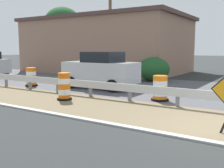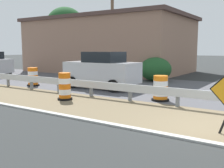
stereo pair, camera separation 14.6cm
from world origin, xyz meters
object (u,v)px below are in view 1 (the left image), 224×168
(car_lead_near_lane, at_px, (101,70))
(traffic_barrel_mid, at_px, (31,78))
(traffic_barrel_close, at_px, (64,88))
(traffic_barrel_nearest, at_px, (160,89))
(utility_pole_near, at_px, (110,27))

(car_lead_near_lane, bearing_deg, traffic_barrel_mid, 21.23)
(traffic_barrel_close, relative_size, traffic_barrel_mid, 1.07)
(traffic_barrel_nearest, relative_size, car_lead_near_lane, 0.26)
(traffic_barrel_mid, relative_size, utility_pole_near, 0.14)
(traffic_barrel_nearest, height_order, utility_pole_near, utility_pole_near)
(traffic_barrel_nearest, bearing_deg, utility_pole_near, 44.44)
(traffic_barrel_nearest, distance_m, traffic_barrel_mid, 7.95)
(traffic_barrel_close, height_order, car_lead_near_lane, car_lead_near_lane)
(car_lead_near_lane, bearing_deg, utility_pole_near, -61.99)
(traffic_barrel_mid, bearing_deg, utility_pole_near, -5.75)
(traffic_barrel_nearest, height_order, traffic_barrel_close, traffic_barrel_close)
(traffic_barrel_close, bearing_deg, traffic_barrel_mid, 64.91)
(traffic_barrel_close, relative_size, utility_pole_near, 0.16)
(traffic_barrel_mid, height_order, car_lead_near_lane, car_lead_near_lane)
(traffic_barrel_close, xyz_separation_m, utility_pole_near, (9.38, 3.75, 3.33))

